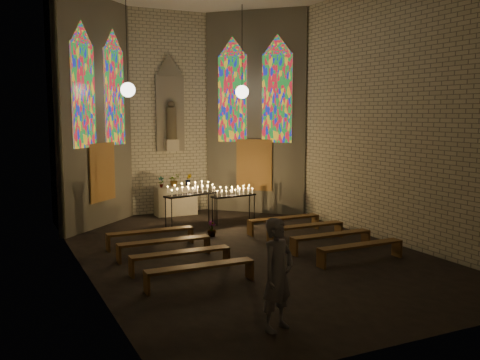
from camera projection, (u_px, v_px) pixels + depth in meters
name	position (u px, v px, depth m)	size (l,w,h in m)	color
floor	(245.00, 251.00, 13.66)	(12.00, 12.00, 0.00)	black
room	(196.00, 106.00, 16.21)	(8.22, 12.43, 7.00)	beige
altar	(176.00, 201.00, 18.47)	(1.40, 0.60, 1.00)	#B3AC92
flower_vase_left	(161.00, 182.00, 18.09)	(0.20, 0.14, 0.38)	#4C723F
flower_vase_center	(174.00, 180.00, 18.44)	(0.38, 0.33, 0.42)	#4C723F
flower_vase_right	(188.00, 179.00, 18.62)	(0.23, 0.18, 0.41)	#4C723F
aisle_flower_pot	(212.00, 229.00, 15.26)	(0.25, 0.25, 0.44)	#4C723F
votive_stand_left	(191.00, 191.00, 16.47)	(1.80, 0.87, 1.29)	black
votive_stand_right	(234.00, 193.00, 17.13)	(1.55, 0.55, 1.11)	black
pew_left_0	(150.00, 233.00, 14.10)	(2.30, 0.34, 0.44)	#513517
pew_right_0	(284.00, 220.00, 15.85)	(2.30, 0.34, 0.44)	#513517
pew_left_1	(164.00, 243.00, 13.03)	(2.30, 0.34, 0.44)	#513517
pew_right_1	(306.00, 228.00, 14.77)	(2.30, 0.34, 0.44)	#513517
pew_left_2	(181.00, 255.00, 11.96)	(2.30, 0.34, 0.44)	#513517
pew_right_2	(331.00, 237.00, 13.70)	(2.30, 0.34, 0.44)	#513517
pew_left_3	(200.00, 269.00, 10.88)	(2.30, 0.34, 0.44)	#513517
pew_right_3	(361.00, 247.00, 12.63)	(2.30, 0.34, 0.44)	#513517
visitor	(278.00, 274.00, 8.63)	(0.67, 0.44, 1.85)	#55535F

